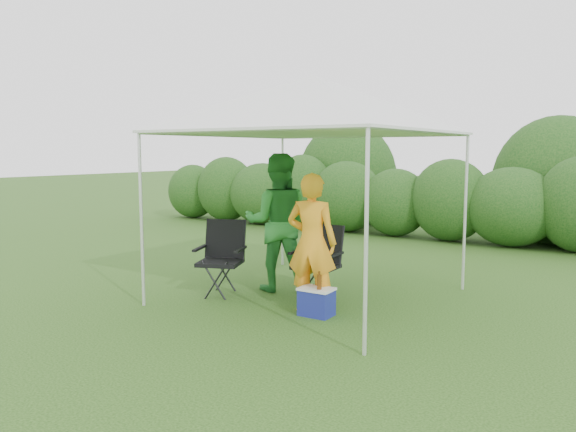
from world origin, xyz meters
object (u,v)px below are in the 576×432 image
Objects in this scene: chair_left at (222,252)px; man at (312,243)px; woman at (278,222)px; canopy at (313,105)px; chair_right at (319,257)px; cooler at (316,302)px.

chair_left is 0.59× the size of man.
man is (1.41, -0.04, 0.27)m from chair_left.
chair_left is 0.52× the size of woman.
canopy is 2.26m from chair_left.
chair_left is 1.44m from man.
woman is (-0.92, 0.61, 0.11)m from man.
chair_left is at bearing -155.37° from canopy.
chair_right is 0.91m from cooler.
woman is at bearing 175.82° from chair_right.
woman reaches higher than man.
woman is at bearing 172.64° from canopy.
man reaches higher than chair_right.
woman is at bearing 26.41° from chair_left.
canopy is at bearing 1.75° from chair_left.
canopy is at bearing -72.45° from man.
woman is 4.69× the size of cooler.
woman is (-0.67, 0.02, 0.40)m from chair_right.
chair_left is (-1.16, -0.56, 0.02)m from chair_right.
chair_right is at bearing 146.26° from woman.
chair_right reaches higher than cooler.
chair_right is 1.29m from chair_left.
cooler is (0.48, -0.67, -2.30)m from canopy.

